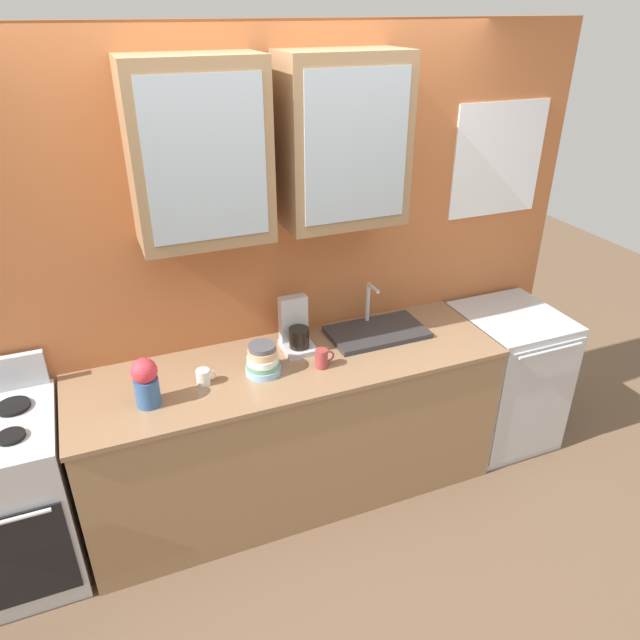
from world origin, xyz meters
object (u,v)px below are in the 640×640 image
bowl_stack (263,360)px  vase (146,382)px  dishwasher (504,377)px  cup_near_sink (322,358)px  coffee_maker (296,330)px  sink_faucet (377,331)px  stove_range (2,502)px  cup_near_bowls (204,377)px

bowl_stack → vase: 0.59m
bowl_stack → dishwasher: bowl_stack is taller
bowl_stack → cup_near_sink: 0.31m
coffee_maker → sink_faucet: bearing=-4.7°
stove_range → sink_faucet: 2.10m
sink_faucet → vase: (-1.30, -0.20, 0.11)m
vase → coffee_maker: bearing=16.0°
stove_range → bowl_stack: (1.32, -0.03, 0.51)m
vase → cup_near_bowls: 0.30m
bowl_stack → coffee_maker: coffee_maker is taller
stove_range → vase: vase is taller
dishwasher → coffee_maker: bearing=173.7°
cup_near_sink → dishwasher: bearing=4.1°
sink_faucet → cup_near_sink: (-0.42, -0.20, 0.03)m
bowl_stack → cup_near_bowls: size_ratio=1.78×
stove_range → coffee_maker: coffee_maker is taller
stove_range → coffee_maker: bearing=5.3°
cup_near_bowls → coffee_maker: bearing=16.8°
cup_near_bowls → dishwasher: (1.91, 0.02, -0.49)m
stove_range → dishwasher: bearing=-0.1°
stove_range → bowl_stack: bearing=-1.5°
cup_near_sink → coffee_maker: coffee_maker is taller
vase → cup_near_bowls: bearing=14.4°
vase → bowl_stack: bearing=5.7°
vase → cup_near_sink: 0.89m
stove_range → dishwasher: stove_range is taller
sink_faucet → vase: sink_faucet is taller
vase → coffee_maker: (0.83, 0.24, -0.02)m
vase → dishwasher: vase is taller
dishwasher → coffee_maker: coffee_maker is taller
coffee_maker → cup_near_sink: bearing=-77.4°
bowl_stack → dishwasher: (1.60, 0.03, -0.52)m
cup_near_bowls → bowl_stack: bearing=-2.6°
cup_near_bowls → coffee_maker: 0.58m
cup_near_bowls → sink_faucet: bearing=7.0°
bowl_stack → cup_near_bowls: (-0.30, 0.01, -0.03)m
stove_range → bowl_stack: stove_range is taller
sink_faucet → dishwasher: bearing=-7.2°
cup_near_bowls → vase: bearing=-165.6°
sink_faucet → cup_near_bowls: size_ratio=5.38×
sink_faucet → dishwasher: (0.88, -0.11, -0.47)m
cup_near_sink → cup_near_bowls: (-0.60, 0.08, -0.01)m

